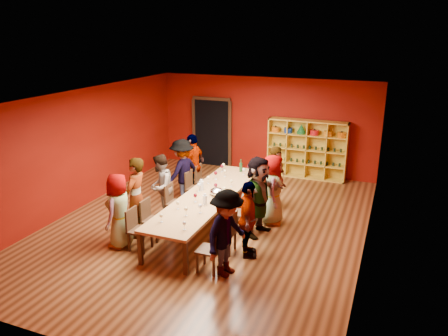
{
  "coord_description": "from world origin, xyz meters",
  "views": [
    {
      "loc": [
        3.83,
        -8.6,
        4.41
      ],
      "look_at": [
        0.04,
        0.87,
        1.15
      ],
      "focal_mm": 35.0,
      "sensor_mm": 36.0,
      "label": 1
    }
  ],
  "objects_px": {
    "chair_person_right_0": "(213,248)",
    "spittoon_bowl": "(217,192)",
    "shelving_unit": "(307,146)",
    "person_right_1": "(248,220)",
    "tasting_table": "(208,197)",
    "chair_person_left_0": "(136,227)",
    "chair_person_left_1": "(150,217)",
    "person_left_2": "(160,187)",
    "chair_person_right_1": "(228,230)",
    "person_left_1": "(136,198)",
    "person_right_0": "(227,233)",
    "chair_person_left_3": "(193,186)",
    "person_right_2": "(258,196)",
    "person_left_0": "(119,211)",
    "chair_person_right_3": "(255,200)",
    "person_left_4": "(193,165)",
    "person_right_4": "(277,178)",
    "wine_bottle": "(241,167)",
    "chair_person_right_4": "(266,188)",
    "person_right_3": "(273,189)",
    "person_left_3": "(182,171)",
    "chair_person_left_4": "(202,179)",
    "chair_person_left_2": "(173,200)",
    "chair_person_right_2": "(245,211)"
  },
  "relations": [
    {
      "from": "wine_bottle",
      "to": "tasting_table",
      "type": "bearing_deg",
      "value": -93.48
    },
    {
      "from": "chair_person_left_0",
      "to": "chair_person_left_4",
      "type": "relative_size",
      "value": 1.0
    },
    {
      "from": "chair_person_left_1",
      "to": "person_left_1",
      "type": "bearing_deg",
      "value": 180.0
    },
    {
      "from": "person_left_1",
      "to": "person_left_4",
      "type": "height_order",
      "value": "person_left_1"
    },
    {
      "from": "chair_person_right_0",
      "to": "spittoon_bowl",
      "type": "distance_m",
      "value": 2.09
    },
    {
      "from": "person_left_2",
      "to": "chair_person_right_1",
      "type": "distance_m",
      "value": 2.41
    },
    {
      "from": "person_left_1",
      "to": "person_left_2",
      "type": "relative_size",
      "value": 1.14
    },
    {
      "from": "person_left_1",
      "to": "chair_person_right_0",
      "type": "height_order",
      "value": "person_left_1"
    },
    {
      "from": "person_right_1",
      "to": "chair_person_left_4",
      "type": "bearing_deg",
      "value": 20.39
    },
    {
      "from": "person_left_3",
      "to": "chair_person_right_0",
      "type": "relative_size",
      "value": 1.93
    },
    {
      "from": "person_right_0",
      "to": "chair_person_right_1",
      "type": "distance_m",
      "value": 0.91
    },
    {
      "from": "chair_person_right_1",
      "to": "person_right_2",
      "type": "bearing_deg",
      "value": 73.83
    },
    {
      "from": "person_right_3",
      "to": "chair_person_right_4",
      "type": "height_order",
      "value": "person_right_3"
    },
    {
      "from": "chair_person_right_4",
      "to": "chair_person_left_3",
      "type": "bearing_deg",
      "value": -163.26
    },
    {
      "from": "person_left_0",
      "to": "chair_person_right_3",
      "type": "bearing_deg",
      "value": 130.1
    },
    {
      "from": "chair_person_right_1",
      "to": "person_right_4",
      "type": "distance_m",
      "value": 2.69
    },
    {
      "from": "person_right_2",
      "to": "person_left_3",
      "type": "bearing_deg",
      "value": 80.54
    },
    {
      "from": "person_right_0",
      "to": "chair_person_left_3",
      "type": "bearing_deg",
      "value": 48.26
    },
    {
      "from": "tasting_table",
      "to": "chair_person_left_0",
      "type": "bearing_deg",
      "value": -119.08
    },
    {
      "from": "person_left_0",
      "to": "person_right_2",
      "type": "distance_m",
      "value": 3.0
    },
    {
      "from": "person_right_0",
      "to": "person_right_1",
      "type": "distance_m",
      "value": 0.81
    },
    {
      "from": "chair_person_right_0",
      "to": "chair_person_right_4",
      "type": "height_order",
      "value": "same"
    },
    {
      "from": "tasting_table",
      "to": "person_right_1",
      "type": "xyz_separation_m",
      "value": [
        1.33,
        -1.07,
        0.1
      ]
    },
    {
      "from": "person_right_0",
      "to": "chair_person_right_3",
      "type": "xyz_separation_m",
      "value": [
        -0.28,
        2.54,
        -0.35
      ]
    },
    {
      "from": "chair_person_left_0",
      "to": "person_left_1",
      "type": "height_order",
      "value": "person_left_1"
    },
    {
      "from": "person_left_1",
      "to": "spittoon_bowl",
      "type": "bearing_deg",
      "value": 125.18
    },
    {
      "from": "person_left_3",
      "to": "person_right_4",
      "type": "xyz_separation_m",
      "value": [
        2.4,
        0.55,
        -0.04
      ]
    },
    {
      "from": "shelving_unit",
      "to": "person_right_1",
      "type": "xyz_separation_m",
      "value": [
        -0.07,
        -5.39,
        -0.18
      ]
    },
    {
      "from": "chair_person_left_0",
      "to": "chair_person_right_3",
      "type": "height_order",
      "value": "same"
    },
    {
      "from": "shelving_unit",
      "to": "chair_person_left_2",
      "type": "height_order",
      "value": "shelving_unit"
    },
    {
      "from": "person_left_1",
      "to": "tasting_table",
      "type": "bearing_deg",
      "value": 127.38
    },
    {
      "from": "chair_person_right_3",
      "to": "person_right_2",
      "type": "bearing_deg",
      "value": -66.45
    },
    {
      "from": "spittoon_bowl",
      "to": "person_left_4",
      "type": "bearing_deg",
      "value": 131.02
    },
    {
      "from": "chair_person_right_0",
      "to": "chair_person_right_3",
      "type": "height_order",
      "value": "same"
    },
    {
      "from": "chair_person_right_4",
      "to": "person_left_4",
      "type": "bearing_deg",
      "value": 179.05
    },
    {
      "from": "person_right_0",
      "to": "chair_person_right_2",
      "type": "relative_size",
      "value": 1.89
    },
    {
      "from": "person_left_0",
      "to": "chair_person_right_1",
      "type": "height_order",
      "value": "person_left_0"
    },
    {
      "from": "wine_bottle",
      "to": "person_left_1",
      "type": "bearing_deg",
      "value": -114.34
    },
    {
      "from": "chair_person_left_1",
      "to": "chair_person_right_0",
      "type": "xyz_separation_m",
      "value": [
        1.82,
        -0.77,
        0.0
      ]
    },
    {
      "from": "chair_person_left_4",
      "to": "wine_bottle",
      "type": "height_order",
      "value": "wine_bottle"
    },
    {
      "from": "chair_person_right_1",
      "to": "person_right_2",
      "type": "height_order",
      "value": "person_right_2"
    },
    {
      "from": "person_left_1",
      "to": "person_left_2",
      "type": "xyz_separation_m",
      "value": [
        -0.0,
        1.06,
        -0.11
      ]
    },
    {
      "from": "chair_person_left_3",
      "to": "person_right_1",
      "type": "height_order",
      "value": "person_right_1"
    },
    {
      "from": "person_left_0",
      "to": "chair_person_right_4",
      "type": "xyz_separation_m",
      "value": [
        2.23,
        3.22,
        -0.3
      ]
    },
    {
      "from": "person_left_3",
      "to": "person_right_2",
      "type": "xyz_separation_m",
      "value": [
        2.42,
        -1.06,
        0.04
      ]
    },
    {
      "from": "tasting_table",
      "to": "chair_person_left_2",
      "type": "height_order",
      "value": "chair_person_left_2"
    },
    {
      "from": "person_left_0",
      "to": "spittoon_bowl",
      "type": "distance_m",
      "value": 2.27
    },
    {
      "from": "person_right_2",
      "to": "chair_person_left_4",
      "type": "bearing_deg",
      "value": 66.51
    },
    {
      "from": "person_left_4",
      "to": "person_right_4",
      "type": "relative_size",
      "value": 1.06
    },
    {
      "from": "chair_person_left_1",
      "to": "person_left_2",
      "type": "xyz_separation_m",
      "value": [
        -0.33,
        1.06,
        0.3
      ]
    }
  ]
}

